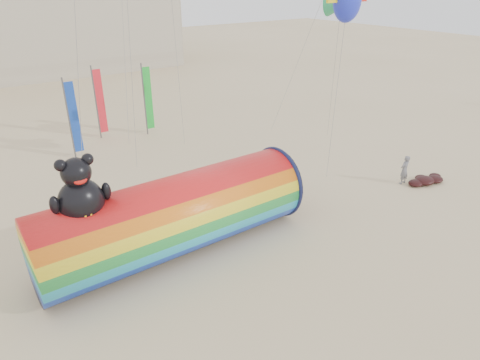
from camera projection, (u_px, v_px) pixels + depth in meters
ground at (251, 244)px, 18.81m from camera, size 160.00×160.00×0.00m
windsock_assembly at (175, 214)px, 17.73m from camera, size 11.39×3.47×5.25m
kite_handler at (404, 170)px, 23.95m from camera, size 0.63×0.43×1.68m
fabric_bundle at (426, 180)px, 24.31m from camera, size 2.62×1.35×0.41m
festival_banners at (108, 106)px, 29.22m from camera, size 6.40×2.86×5.20m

